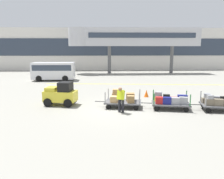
{
  "coord_description": "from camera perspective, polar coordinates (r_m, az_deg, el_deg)",
  "views": [
    {
      "loc": [
        -0.99,
        -14.02,
        3.84
      ],
      "look_at": [
        -0.3,
        1.61,
        0.95
      ],
      "focal_mm": 36.81,
      "sensor_mm": 36.0,
      "label": 1
    }
  ],
  "objects": [
    {
      "name": "ground_plane",
      "position": [
        14.57,
        1.46,
        -4.82
      ],
      "size": [
        120.0,
        120.0,
        0.0
      ],
      "primitive_type": "plane",
      "color": "gray"
    },
    {
      "name": "apron_lead_line",
      "position": [
        24.32,
        6.36,
        1.32
      ],
      "size": [
        19.45,
        2.02,
        0.01
      ],
      "primitive_type": "cube",
      "rotation": [
        0.0,
        0.0,
        -0.09
      ],
      "color": "yellow",
      "rests_on": "ground_plane"
    },
    {
      "name": "terminal_building",
      "position": [
        40.01,
        -1.12,
        10.0
      ],
      "size": [
        59.51,
        2.51,
        7.03
      ],
      "color": "silver",
      "rests_on": "ground_plane"
    },
    {
      "name": "jet_bridge",
      "position": [
        34.28,
        4.35,
        12.78
      ],
      "size": [
        19.01,
        3.0,
        6.6
      ],
      "color": "#B7B7BC",
      "rests_on": "ground_plane"
    },
    {
      "name": "baggage_tug",
      "position": [
        15.7,
        -12.57,
        -1.14
      ],
      "size": [
        2.27,
        1.56,
        1.58
      ],
      "color": "gold",
      "rests_on": "ground_plane"
    },
    {
      "name": "baggage_cart_lead",
      "position": [
        14.85,
        2.68,
        -2.46
      ],
      "size": [
        3.08,
        1.8,
        1.13
      ],
      "color": "#4C4C4F",
      "rests_on": "ground_plane"
    },
    {
      "name": "baggage_cart_middle",
      "position": [
        14.86,
        14.36,
        -2.77
      ],
      "size": [
        3.08,
        1.8,
        1.1
      ],
      "color": "#4C4C4F",
      "rests_on": "ground_plane"
    },
    {
      "name": "baggage_cart_tail",
      "position": [
        15.47,
        24.94,
        -2.95
      ],
      "size": [
        3.08,
        1.8,
        1.1
      ],
      "color": "#4C4C4F",
      "rests_on": "ground_plane"
    },
    {
      "name": "baggage_handler",
      "position": [
        13.56,
        2.22,
        -2.23
      ],
      "size": [
        0.53,
        0.54,
        1.56
      ],
      "color": "black",
      "rests_on": "ground_plane"
    },
    {
      "name": "shuttle_van",
      "position": [
        27.71,
        -14.35,
        4.74
      ],
      "size": [
        4.83,
        2.02,
        2.1
      ],
      "color": "silver",
      "rests_on": "ground_plane"
    },
    {
      "name": "safety_cone_near",
      "position": [
        18.18,
        8.54,
        -0.97
      ],
      "size": [
        0.36,
        0.36,
        0.55
      ],
      "primitive_type": "cone",
      "color": "#EA590F",
      "rests_on": "ground_plane"
    }
  ]
}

